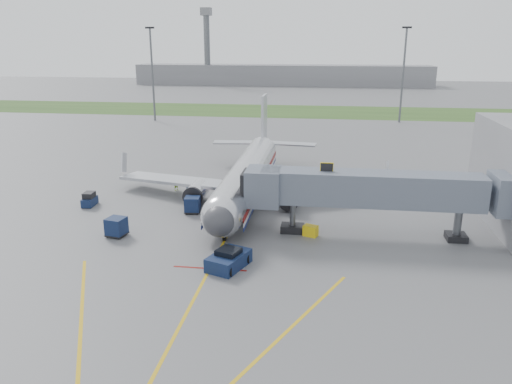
# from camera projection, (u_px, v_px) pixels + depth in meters

# --- Properties ---
(ground) EXTENTS (400.00, 400.00, 0.00)m
(ground) POSITION_uv_depth(u_px,v_px,m) (220.00, 249.00, 43.79)
(ground) COLOR #565659
(ground) RESTS_ON ground
(grass_strip) EXTENTS (300.00, 25.00, 0.01)m
(grass_strip) POSITION_uv_depth(u_px,v_px,m) (292.00, 111.00, 129.05)
(grass_strip) COLOR #2D4C1E
(grass_strip) RESTS_ON ground
(apron_markings) EXTENTS (21.52, 50.00, 0.01)m
(apron_markings) POSITION_uv_depth(u_px,v_px,m) (199.00, 289.00, 36.78)
(apron_markings) COLOR gold
(apron_markings) RESTS_ON ground
(airliner) EXTENTS (32.10, 35.67, 10.25)m
(airliner) POSITION_uv_depth(u_px,v_px,m) (247.00, 175.00, 57.47)
(airliner) COLOR silver
(airliner) RESTS_ON ground
(jet_bridge) EXTENTS (25.30, 4.00, 6.90)m
(jet_bridge) POSITION_uv_depth(u_px,v_px,m) (368.00, 190.00, 45.51)
(jet_bridge) COLOR slate
(jet_bridge) RESTS_ON ground
(light_mast_left) EXTENTS (2.00, 0.44, 20.40)m
(light_mast_left) POSITION_uv_depth(u_px,v_px,m) (152.00, 72.00, 110.96)
(light_mast_left) COLOR #595B60
(light_mast_left) RESTS_ON ground
(light_mast_right) EXTENTS (2.00, 0.44, 20.40)m
(light_mast_right) POSITION_uv_depth(u_px,v_px,m) (403.00, 73.00, 108.37)
(light_mast_right) COLOR #595B60
(light_mast_right) RESTS_ON ground
(distant_terminal) EXTENTS (120.00, 14.00, 8.00)m
(distant_terminal) POSITION_uv_depth(u_px,v_px,m) (282.00, 75.00, 205.01)
(distant_terminal) COLOR slate
(distant_terminal) RESTS_ON ground
(control_tower) EXTENTS (4.00, 4.00, 30.00)m
(control_tower) POSITION_uv_depth(u_px,v_px,m) (207.00, 41.00, 200.38)
(control_tower) COLOR #595B60
(control_tower) RESTS_ON ground
(pushback_tug) EXTENTS (3.49, 4.34, 1.57)m
(pushback_tug) POSITION_uv_depth(u_px,v_px,m) (229.00, 260.00, 40.09)
(pushback_tug) COLOR #0C1E38
(pushback_tug) RESTS_ON ground
(baggage_tug) EXTENTS (1.26, 2.26, 1.54)m
(baggage_tug) POSITION_uv_depth(u_px,v_px,m) (89.00, 200.00, 55.06)
(baggage_tug) COLOR #0C1E38
(baggage_tug) RESTS_ON ground
(baggage_cart_a) EXTENTS (1.69, 1.69, 1.72)m
(baggage_cart_a) POSITION_uv_depth(u_px,v_px,m) (195.00, 193.00, 57.02)
(baggage_cart_a) COLOR #0C1E38
(baggage_cart_a) RESTS_ON ground
(baggage_cart_b) EXTENTS (1.95, 1.95, 1.79)m
(baggage_cart_b) POSITION_uv_depth(u_px,v_px,m) (116.00, 227.00, 46.41)
(baggage_cart_b) COLOR #0C1E38
(baggage_cart_b) RESTS_ON ground
(baggage_cart_c) EXTENTS (1.76, 1.76, 1.72)m
(baggage_cart_c) POSITION_uv_depth(u_px,v_px,m) (192.00, 205.00, 52.77)
(baggage_cart_c) COLOR #0C1E38
(baggage_cart_c) RESTS_ON ground
(belt_loader) EXTENTS (1.76, 4.39, 2.09)m
(belt_loader) POSITION_uv_depth(u_px,v_px,m) (222.00, 198.00, 56.09)
(belt_loader) COLOR #0C1E38
(belt_loader) RESTS_ON ground
(ground_power_cart) EXTENTS (1.51, 1.26, 1.03)m
(ground_power_cart) POSITION_uv_depth(u_px,v_px,m) (311.00, 231.00, 46.55)
(ground_power_cart) COLOR #E0BC0D
(ground_power_cart) RESTS_ON ground
(ramp_worker) EXTENTS (0.75, 0.83, 1.89)m
(ramp_worker) POSITION_uv_depth(u_px,v_px,m) (176.00, 183.00, 60.63)
(ramp_worker) COLOR #91D218
(ramp_worker) RESTS_ON ground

